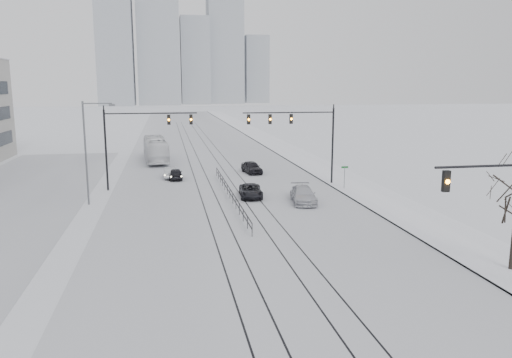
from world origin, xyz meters
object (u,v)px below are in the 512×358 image
(sedan_nb_right, at_px, (303,195))
(sedan_nb_far, at_px, (252,167))
(box_truck, at_px, (156,150))
(sedan_sb_inner, at_px, (175,174))
(sedan_sb_outer, at_px, (170,173))
(sedan_nb_front, at_px, (251,191))

(sedan_nb_right, height_order, sedan_nb_far, sedan_nb_right)
(sedan_nb_far, bearing_deg, box_truck, 125.39)
(sedan_nb_far, bearing_deg, sedan_nb_right, -91.97)
(sedan_sb_inner, relative_size, sedan_sb_outer, 0.98)
(sedan_sb_inner, xyz_separation_m, box_truck, (-2.35, 14.04, 1.02))
(sedan_sb_inner, bearing_deg, sedan_nb_front, 121.65)
(sedan_nb_right, bearing_deg, box_truck, 123.52)
(sedan_sb_inner, distance_m, sedan_nb_far, 9.34)
(sedan_nb_right, relative_size, sedan_nb_far, 1.18)
(sedan_nb_far, xyz_separation_m, box_truck, (-11.38, 11.65, 0.93))
(sedan_nb_right, height_order, box_truck, box_truck)
(sedan_sb_outer, bearing_deg, box_truck, -80.26)
(sedan_nb_right, relative_size, box_truck, 0.42)
(sedan_sb_inner, bearing_deg, sedan_sb_outer, -62.50)
(sedan_nb_front, bearing_deg, sedan_sb_inner, 128.08)
(sedan_nb_right, xyz_separation_m, sedan_nb_far, (-1.93, 15.82, -0.00))
(box_truck, bearing_deg, sedan_nb_right, 111.35)
(sedan_sb_inner, distance_m, sedan_nb_right, 17.34)
(sedan_sb_inner, relative_size, sedan_nb_front, 0.85)
(sedan_sb_inner, height_order, sedan_nb_far, sedan_nb_far)
(sedan_sb_outer, bearing_deg, sedan_nb_right, 130.44)
(sedan_sb_outer, relative_size, sedan_nb_far, 0.90)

